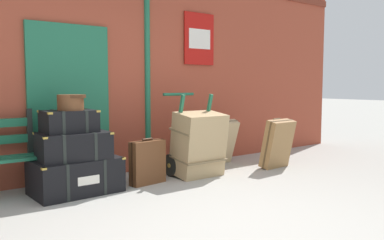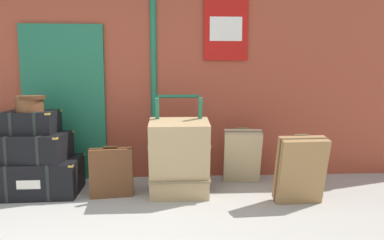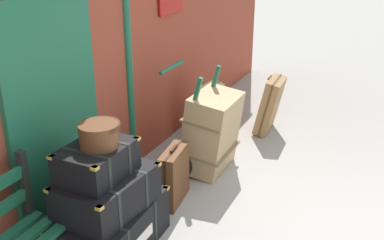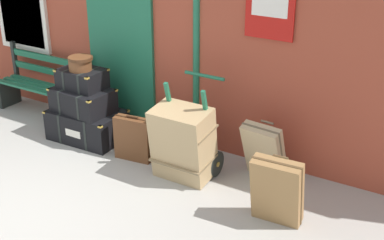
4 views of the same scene
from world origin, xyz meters
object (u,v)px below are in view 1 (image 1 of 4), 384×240
object	(u,v)px
large_brown_trunk	(199,144)
porters_trolley	(191,156)
suitcase_olive	(278,144)
round_hatbox	(71,101)
suitcase_umber	(221,142)
steamer_trunk_top	(69,121)
steamer_trunk_base	(76,176)
suitcase_charcoal	(148,162)
steamer_trunk_middle	(74,146)

from	to	relation	value
large_brown_trunk	porters_trolley	bearing A→B (deg)	90.00
porters_trolley	suitcase_olive	distance (m)	1.42
porters_trolley	round_hatbox	bearing A→B (deg)	178.64
suitcase_umber	porters_trolley	bearing A→B (deg)	-160.45
large_brown_trunk	suitcase_olive	world-z (taller)	large_brown_trunk
steamer_trunk_top	suitcase_umber	size ratio (longest dim) A/B	0.83
steamer_trunk_base	suitcase_umber	size ratio (longest dim) A/B	1.39
steamer_trunk_top	porters_trolley	distance (m)	1.87
suitcase_umber	suitcase_charcoal	bearing A→B (deg)	-166.05
steamer_trunk_middle	suitcase_charcoal	xyz separation A→B (m)	(0.94, -0.13, -0.29)
round_hatbox	suitcase_olive	world-z (taller)	round_hatbox
suitcase_charcoal	suitcase_umber	world-z (taller)	suitcase_umber
steamer_trunk_top	large_brown_trunk	world-z (taller)	steamer_trunk_top
suitcase_charcoal	suitcase_umber	bearing A→B (deg)	13.95
suitcase_umber	steamer_trunk_top	bearing A→B (deg)	-175.01
round_hatbox	steamer_trunk_top	bearing A→B (deg)	121.10
suitcase_olive	suitcase_umber	xyz separation A→B (m)	(-0.49, 0.77, -0.01)
suitcase_umber	round_hatbox	bearing A→B (deg)	-174.35
steamer_trunk_middle	suitcase_charcoal	world-z (taller)	steamer_trunk_middle
steamer_trunk_middle	porters_trolley	size ratio (longest dim) A/B	0.72
steamer_trunk_middle	round_hatbox	xyz separation A→B (m)	(-0.01, 0.02, 0.53)
large_brown_trunk	suitcase_umber	xyz separation A→B (m)	(0.84, 0.48, -0.09)
large_brown_trunk	steamer_trunk_top	bearing A→B (deg)	172.01
steamer_trunk_top	porters_trolley	xyz separation A→B (m)	(1.77, -0.07, -0.60)
round_hatbox	porters_trolley	size ratio (longest dim) A/B	0.28
porters_trolley	suitcase_umber	xyz separation A→B (m)	(0.84, 0.30, 0.10)
steamer_trunk_base	steamer_trunk_middle	distance (m)	0.37
steamer_trunk_top	suitcase_charcoal	distance (m)	1.15
steamer_trunk_base	suitcase_umber	distance (m)	2.57
steamer_trunk_top	suitcase_olive	world-z (taller)	steamer_trunk_top
steamer_trunk_base	suitcase_olive	distance (m)	3.09
round_hatbox	suitcase_olive	distance (m)	3.21
suitcase_olive	suitcase_charcoal	world-z (taller)	suitcase_olive
round_hatbox	large_brown_trunk	size ratio (longest dim) A/B	0.36
steamer_trunk_base	steamer_trunk_top	bearing A→B (deg)	147.03
steamer_trunk_base	large_brown_trunk	world-z (taller)	large_brown_trunk
steamer_trunk_top	round_hatbox	bearing A→B (deg)	-58.90
steamer_trunk_middle	suitcase_umber	xyz separation A→B (m)	(2.58, 0.28, -0.21)
porters_trolley	suitcase_umber	bearing A→B (deg)	19.55
steamer_trunk_base	suitcase_charcoal	size ratio (longest dim) A/B	1.69
steamer_trunk_middle	large_brown_trunk	size ratio (longest dim) A/B	0.91
steamer_trunk_middle	steamer_trunk_base	bearing A→B (deg)	32.67
porters_trolley	steamer_trunk_middle	bearing A→B (deg)	179.37
steamer_trunk_top	suitcase_charcoal	xyz separation A→B (m)	(0.97, -0.18, -0.58)
steamer_trunk_base	large_brown_trunk	distance (m)	1.75
round_hatbox	porters_trolley	xyz separation A→B (m)	(1.75, -0.04, -0.84)
steamer_trunk_base	round_hatbox	bearing A→B (deg)	170.03
steamer_trunk_top	suitcase_olive	distance (m)	3.18
suitcase_olive	suitcase_umber	world-z (taller)	suitcase_olive
porters_trolley	suitcase_olive	world-z (taller)	porters_trolley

